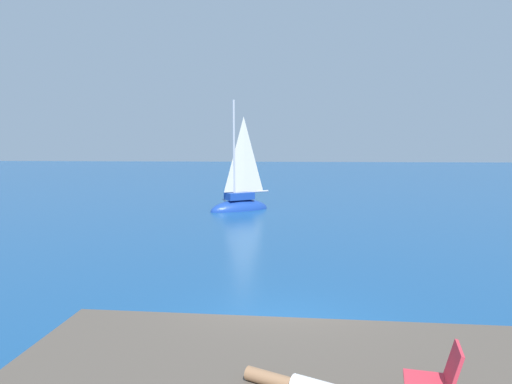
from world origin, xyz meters
name	(u,v)px	position (x,y,z in m)	size (l,w,h in m)	color
ground_plane	(281,331)	(0.00, 0.00, 0.00)	(160.00, 160.00, 0.00)	navy
boulder_seaward	(177,362)	(-1.89, -1.60, 0.00)	(1.28, 1.02, 0.70)	#4E4141
boulder_inland	(190,358)	(-1.69, -1.44, 0.00)	(1.31, 1.05, 0.72)	brown
sailboat_near	(240,204)	(-2.65, 17.70, 0.38)	(3.74, 3.04, 6.95)	#193D99
beach_chair	(439,376)	(1.83, -4.71, 1.45)	(0.67, 0.58, 0.80)	#E03342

